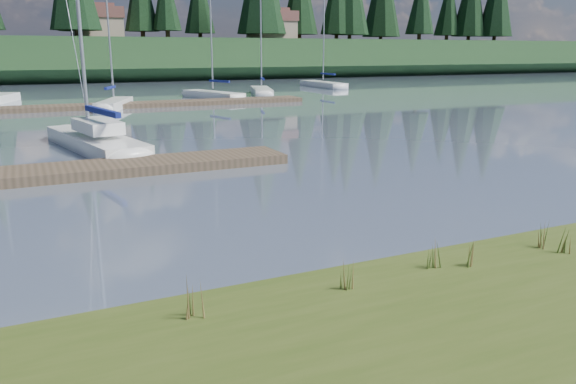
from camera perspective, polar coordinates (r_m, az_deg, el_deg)
ground at (r=39.10m, az=-19.58°, el=7.96°), size 200.00×200.00×0.00m
ridge at (r=81.83m, az=-22.99°, el=12.25°), size 200.00×20.00×5.00m
sailboat_main at (r=23.28m, az=-19.49°, el=5.31°), size 3.23×8.51×12.07m
dock_near at (r=18.08m, az=-25.14°, el=1.55°), size 16.00×2.00×0.30m
dock_far at (r=39.33m, az=-16.68°, el=8.43°), size 26.00×2.20×0.30m
sailboat_bg_2 at (r=39.35m, az=-17.05°, el=8.67°), size 3.53×6.35×9.72m
sailboat_bg_3 at (r=45.69m, az=-8.09°, el=9.82°), size 3.55×7.47×10.90m
sailboat_bg_4 at (r=49.75m, az=-2.76°, el=10.28°), size 3.62×7.43×10.90m
sailboat_bg_5 at (r=59.87m, az=3.24°, el=10.92°), size 1.90×8.62×12.19m
weed_0 at (r=8.16m, az=5.90°, el=-8.38°), size 0.17×0.14×0.50m
weed_1 at (r=9.17m, az=14.38°, el=-6.08°), size 0.17×0.14×0.54m
weed_2 at (r=10.55m, az=26.50°, el=-4.49°), size 0.17×0.14×0.54m
weed_3 at (r=7.39m, az=-9.65°, el=-10.47°), size 0.17×0.14×0.65m
weed_4 at (r=9.39m, az=18.35°, el=-6.15°), size 0.17×0.14×0.44m
weed_5 at (r=10.69m, az=24.23°, el=-3.93°), size 0.17×0.14×0.57m
mud_lip at (r=8.87m, az=2.91°, el=-9.86°), size 60.00×0.50×0.14m
conifer_8 at (r=96.22m, az=13.37°, el=18.47°), size 4.62×4.62×11.77m
house_1 at (r=80.42m, az=-18.84°, el=16.03°), size 6.30×5.30×4.65m
house_2 at (r=84.86m, az=-1.68°, el=16.61°), size 6.30×5.30×4.65m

